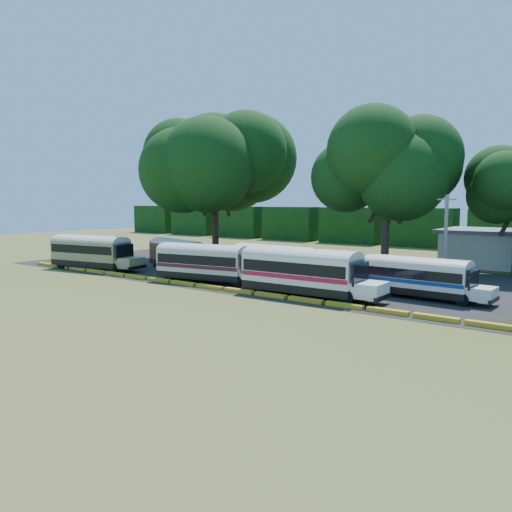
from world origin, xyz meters
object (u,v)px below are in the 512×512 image
Objects in this scene: bus_red at (177,252)px; tree_west at (215,162)px; bus_white_red at (303,269)px; bus_beige at (92,250)px; bus_cream_west at (205,261)px.

tree_west is at bearing 121.17° from bus_red.
bus_red is 18.97m from bus_white_red.
bus_beige reaches higher than bus_red.
bus_beige is at bearing 179.71° from bus_white_red.
bus_white_red is at bearing -11.79° from bus_cream_west.
tree_west is (-20.64, 13.66, 9.64)m from bus_white_red.
bus_red is 0.89× the size of bus_white_red.
bus_beige is 1.00× the size of bus_white_red.
bus_cream_west is at bearing 176.12° from bus_white_red.
tree_west is at bearing 145.26° from bus_white_red.
tree_west is at bearing 63.04° from bus_beige.
bus_cream_west is 19.45m from tree_west.
bus_red is 0.94× the size of bus_cream_west.
bus_cream_west is at bearing -12.93° from bus_red.
bus_cream_west is 10.23m from bus_white_red.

